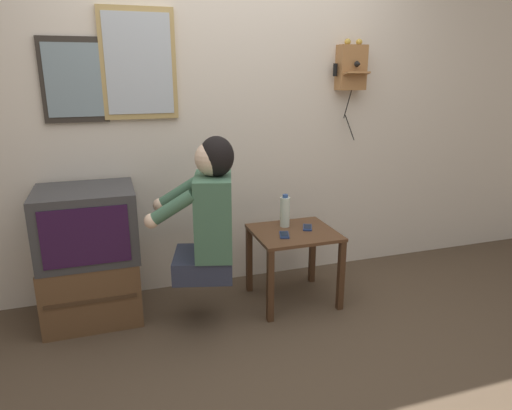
{
  "coord_description": "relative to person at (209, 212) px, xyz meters",
  "views": [
    {
      "loc": [
        -0.82,
        -2.0,
        1.56
      ],
      "look_at": [
        0.05,
        0.65,
        0.74
      ],
      "focal_mm": 32.0,
      "sensor_mm": 36.0,
      "label": 1
    }
  ],
  "objects": [
    {
      "name": "cell_phone_spare",
      "position": [
        0.72,
        0.12,
        -0.22
      ],
      "size": [
        0.11,
        0.14,
        0.01
      ],
      "rotation": [
        0.0,
        0.0,
        -0.43
      ],
      "color": "navy",
      "rests_on": "side_table"
    },
    {
      "name": "side_table",
      "position": [
        0.6,
        0.1,
        -0.32
      ],
      "size": [
        0.55,
        0.5,
        0.51
      ],
      "color": "#51331E",
      "rests_on": "ground_plane"
    },
    {
      "name": "wall_phone_antique",
      "position": [
        1.2,
        0.51,
        0.85
      ],
      "size": [
        0.25,
        0.18,
        0.73
      ],
      "color": "#9E6B3D"
    },
    {
      "name": "tv_stand",
      "position": [
        -0.73,
        0.28,
        -0.52
      ],
      "size": [
        0.59,
        0.47,
        0.42
      ],
      "color": "brown",
      "rests_on": "ground_plane"
    },
    {
      "name": "wall_back",
      "position": [
        0.27,
        0.59,
        0.54
      ],
      "size": [
        6.8,
        0.05,
        2.55
      ],
      "color": "beige",
      "rests_on": "ground_plane"
    },
    {
      "name": "wall_mirror",
      "position": [
        -0.32,
        0.55,
        0.87
      ],
      "size": [
        0.48,
        0.03,
        0.7
      ],
      "color": "tan"
    },
    {
      "name": "ground_plane",
      "position": [
        0.27,
        -0.6,
        -0.74
      ],
      "size": [
        14.0,
        14.0,
        0.0
      ],
      "primitive_type": "plane",
      "color": "#4C3D2D"
    },
    {
      "name": "person",
      "position": [
        0.0,
        0.0,
        0.0
      ],
      "size": [
        0.58,
        0.5,
        0.87
      ],
      "rotation": [
        0.0,
        0.0,
        1.31
      ],
      "color": "#2D3347",
      "rests_on": "ground_plane"
    },
    {
      "name": "framed_picture",
      "position": [
        -0.72,
        0.55,
        0.77
      ],
      "size": [
        0.39,
        0.03,
        0.52
      ],
      "color": "#2D2823"
    },
    {
      "name": "television",
      "position": [
        -0.72,
        0.29,
        -0.09
      ],
      "size": [
        0.59,
        0.51,
        0.45
      ],
      "color": "#38383A",
      "rests_on": "tv_stand"
    },
    {
      "name": "cell_phone_held",
      "position": [
        0.51,
        0.03,
        -0.22
      ],
      "size": [
        0.09,
        0.14,
        0.01
      ],
      "rotation": [
        0.0,
        0.0,
        -0.3
      ],
      "color": "navy",
      "rests_on": "side_table"
    },
    {
      "name": "water_bottle",
      "position": [
        0.58,
        0.21,
        -0.11
      ],
      "size": [
        0.07,
        0.07,
        0.23
      ],
      "color": "silver",
      "rests_on": "side_table"
    }
  ]
}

